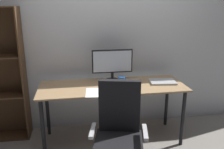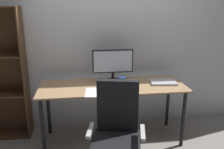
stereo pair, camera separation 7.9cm
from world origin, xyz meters
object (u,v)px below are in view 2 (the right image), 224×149
mouse (134,88)px  laptop (163,82)px  keyboard (113,89)px  coffee_mug (122,80)px  office_chair (117,140)px  monitor (113,63)px  desk (113,92)px

mouse → laptop: bearing=9.0°
keyboard → coffee_mug: 0.23m
keyboard → laptop: 0.68m
coffee_mug → office_chair: 0.87m
office_chair → monitor: bearing=97.0°
mouse → laptop: size_ratio=0.30×
monitor → keyboard: bearing=-97.2°
desk → monitor: 0.37m
monitor → coffee_mug: monitor is taller
monitor → desk: bearing=-98.8°
keyboard → monitor: bearing=80.2°
keyboard → laptop: size_ratio=0.91×
desk → coffee_mug: size_ratio=17.64×
monitor → keyboard: (-0.04, -0.33, -0.23)m
mouse → laptop: 0.45m
keyboard → office_chair: office_chair is taller
monitor → laptop: 0.68m
keyboard → laptop: (0.66, 0.16, 0.00)m
keyboard → desk: bearing=82.0°
keyboard → office_chair: size_ratio=0.29×
monitor → coffee_mug: 0.25m
desk → office_chair: bearing=-94.8°
laptop → office_chair: 1.08m
mouse → monitor: bearing=107.2°
laptop → coffee_mug: bearing=-175.7°
desk → coffee_mug: coffee_mug is taller
office_chair → keyboard: bearing=98.0°
desk → office_chair: office_chair is taller
coffee_mug → monitor: bearing=122.3°
keyboard → office_chair: bearing=-97.2°
mouse → office_chair: (-0.30, -0.59, -0.30)m
keyboard → laptop: laptop is taller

